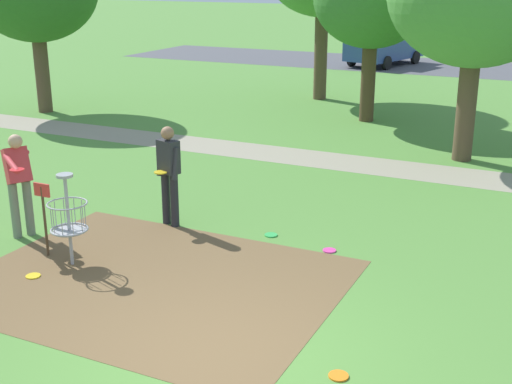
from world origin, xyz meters
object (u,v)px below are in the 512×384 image
Objects in this scene: player_waiting_left at (169,170)px; frisbee_far_left at (329,250)px; frisbee_by_tee at (271,235)px; parked_car_leftmost at (385,45)px; disc_golf_basket at (65,215)px; frisbee_near_basket at (338,376)px; player_throwing at (19,178)px; frisbee_mid_grass at (33,276)px.

player_waiting_left reaches higher than frisbee_far_left.
frisbee_by_tee is 0.05× the size of parked_car_leftmost.
frisbee_far_left is at bearing -10.34° from frisbee_by_tee.
disc_golf_basket is at bearing -85.44° from parked_car_leftmost.
frisbee_near_basket is (4.10, -3.13, -0.96)m from player_waiting_left.
player_waiting_left is 8.04× the size of frisbee_by_tee.
player_throwing is at bearing -141.37° from player_waiting_left.
player_waiting_left reaches higher than frisbee_mid_grass.
frisbee_mid_grass and frisbee_far_left have the same top height.
parked_car_leftmost is at bearing 104.54° from frisbee_near_basket.
frisbee_mid_grass is at bearing -42.65° from player_throwing.
frisbee_far_left is at bearing 1.57° from player_waiting_left.
player_throwing is (-1.39, 0.54, 0.23)m from disc_golf_basket.
disc_golf_basket reaches higher than frisbee_near_basket.
frisbee_mid_grass is (-0.63, -2.63, -0.96)m from player_waiting_left.
frisbee_mid_grass is at bearing -142.07° from frisbee_far_left.
player_throwing is at bearing -161.55° from frisbee_far_left.
player_waiting_left is at bearing -83.78° from parked_car_leftmost.
player_throwing is 1.94m from frisbee_mid_grass.
frisbee_near_basket is 1.02× the size of frisbee_by_tee.
frisbee_by_tee and frisbee_mid_grass have the same top height.
frisbee_mid_grass is (-4.73, 0.50, 0.00)m from frisbee_near_basket.
frisbee_near_basket is at bearing -75.46° from parked_car_leftmost.
disc_golf_basket reaches higher than frisbee_by_tee.
player_waiting_left is 22.00m from parked_car_leftmost.
player_waiting_left is at bearing -171.06° from frisbee_by_tee.
frisbee_far_left is at bearing 37.93° from frisbee_mid_grass.
frisbee_mid_grass is (-2.39, -2.90, 0.00)m from frisbee_by_tee.
frisbee_mid_grass is at bearing -129.42° from frisbee_by_tee.
frisbee_near_basket is 3.45m from frisbee_far_left.
disc_golf_basket is 4.00m from frisbee_far_left.
player_throwing is at bearing 164.63° from frisbee_near_basket.
player_throwing reaches higher than frisbee_near_basket.
player_throwing is 8.04× the size of frisbee_by_tee.
frisbee_by_tee is (3.62, 1.77, -0.98)m from player_throwing.
frisbee_far_left is (4.70, 1.57, -0.98)m from player_throwing.
player_waiting_left is at bearing 76.80° from disc_golf_basket.
parked_car_leftmost is at bearing 103.47° from frisbee_far_left.
frisbee_far_left is (1.08, -0.20, 0.00)m from frisbee_by_tee.
player_waiting_left is 2.02m from frisbee_by_tee.
frisbee_by_tee is (-2.35, 3.41, 0.00)m from frisbee_near_basket.
parked_car_leftmost reaches higher than frisbee_far_left.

